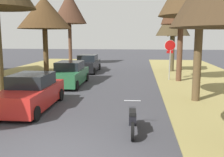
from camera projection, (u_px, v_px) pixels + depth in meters
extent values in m
plane|color=#38383D|center=(50.00, 156.00, 7.08)|extent=(120.00, 120.00, 0.00)
cylinder|color=#9EA0A5|center=(170.00, 65.00, 18.96)|extent=(0.07, 0.41, 2.23)
cylinder|color=white|center=(170.00, 45.00, 18.94)|extent=(0.81, 0.20, 0.80)
cylinder|color=red|center=(170.00, 45.00, 18.95)|extent=(0.77, 0.20, 0.76)
cube|color=red|center=(170.00, 52.00, 18.95)|extent=(0.48, 0.10, 0.20)
cylinder|color=brown|center=(198.00, 59.00, 12.77)|extent=(0.39, 0.39, 4.17)
cylinder|color=brown|center=(204.00, 3.00, 11.82)|extent=(1.20, 0.25, 1.19)
cylinder|color=brown|center=(206.00, 7.00, 12.61)|extent=(0.78, 0.86, 0.99)
cylinder|color=brown|center=(216.00, 2.00, 11.79)|extent=(1.19, 1.35, 1.27)
cylinder|color=brown|center=(180.00, 53.00, 18.56)|extent=(0.39, 0.39, 4.04)
cylinder|color=brown|center=(175.00, 16.00, 17.82)|extent=(0.99, 1.10, 1.20)
cylinder|color=brown|center=(189.00, 14.00, 18.08)|extent=(0.19, 1.15, 1.52)
cylinder|color=brown|center=(186.00, 17.00, 17.52)|extent=(1.41, 0.71, 1.07)
cylinder|color=#4B422B|center=(172.00, 54.00, 23.93)|extent=(0.43, 0.43, 3.25)
cone|color=#3C311E|center=(173.00, 21.00, 23.45)|extent=(3.09, 3.09, 2.73)
cylinder|color=#4B422B|center=(177.00, 31.00, 23.65)|extent=(0.42, 1.05, 1.07)
cylinder|color=#4B422B|center=(167.00, 29.00, 23.60)|extent=(0.25, 1.12, 1.36)
cylinder|color=#523C22|center=(46.00, 51.00, 23.14)|extent=(0.44, 0.44, 3.86)
cone|color=#412D18|center=(44.00, 12.00, 22.61)|extent=(4.69, 4.69, 2.81)
cylinder|color=#523C22|center=(44.00, 22.00, 22.43)|extent=(0.83, 0.32, 1.25)
cylinder|color=#523C22|center=(46.00, 23.00, 23.32)|extent=(1.33, 0.47, 1.28)
cylinder|color=#533628|center=(70.00, 44.00, 30.12)|extent=(0.40, 0.40, 4.65)
cone|color=#42291C|center=(69.00, 7.00, 29.46)|extent=(3.93, 3.93, 3.60)
cylinder|color=#533628|center=(67.00, 18.00, 29.76)|extent=(0.37, 0.88, 1.36)
cylinder|color=#533628|center=(76.00, 19.00, 30.10)|extent=(1.22, 1.35, 1.20)
cube|color=red|center=(31.00, 96.00, 11.65)|extent=(1.89, 4.43, 0.85)
cube|color=black|center=(32.00, 80.00, 11.76)|extent=(1.63, 2.05, 0.56)
cylinder|color=black|center=(36.00, 114.00, 10.00)|extent=(0.21, 0.60, 0.60)
cylinder|color=black|center=(60.00, 95.00, 13.24)|extent=(0.21, 0.60, 0.60)
cylinder|color=black|center=(28.00, 94.00, 13.40)|extent=(0.21, 0.60, 0.60)
cube|color=#28663D|center=(69.00, 76.00, 17.37)|extent=(1.89, 4.43, 0.85)
cube|color=black|center=(70.00, 66.00, 17.47)|extent=(1.63, 2.05, 0.56)
cylinder|color=black|center=(76.00, 86.00, 15.71)|extent=(0.21, 0.60, 0.60)
cylinder|color=black|center=(49.00, 85.00, 15.87)|extent=(0.21, 0.60, 0.60)
cylinder|color=black|center=(87.00, 77.00, 18.95)|extent=(0.21, 0.60, 0.60)
cylinder|color=black|center=(63.00, 77.00, 19.12)|extent=(0.21, 0.60, 0.60)
cube|color=black|center=(87.00, 66.00, 23.91)|extent=(1.89, 4.43, 0.85)
cube|color=black|center=(88.00, 58.00, 24.02)|extent=(1.63, 2.05, 0.56)
cylinder|color=black|center=(94.00, 71.00, 22.26)|extent=(0.21, 0.60, 0.60)
cylinder|color=black|center=(74.00, 71.00, 22.42)|extent=(0.21, 0.60, 0.60)
cylinder|color=black|center=(99.00, 67.00, 25.50)|extent=(0.21, 0.60, 0.60)
cylinder|color=black|center=(82.00, 67.00, 25.66)|extent=(0.21, 0.60, 0.60)
cylinder|color=black|center=(132.00, 117.00, 9.54)|extent=(0.13, 0.60, 0.60)
cylinder|color=black|center=(133.00, 131.00, 8.11)|extent=(0.13, 0.60, 0.60)
cube|color=black|center=(132.00, 116.00, 8.78)|extent=(0.28, 1.02, 0.36)
cube|color=black|center=(133.00, 112.00, 8.50)|extent=(0.24, 0.57, 0.12)
cylinder|color=#9EA0A5|center=(132.00, 101.00, 9.34)|extent=(0.60, 0.07, 0.04)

